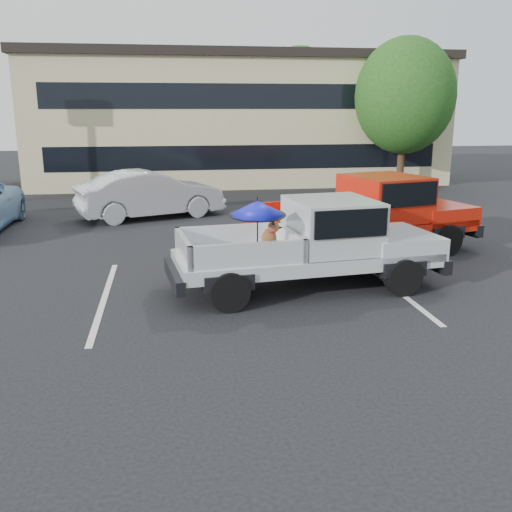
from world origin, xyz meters
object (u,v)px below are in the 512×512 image
(red_pickup, at_px, (378,211))
(silver_sedan, at_px, (151,194))
(tree_back, at_px, (299,95))
(tree_right, at_px, (405,96))
(silver_pickup, at_px, (321,239))

(red_pickup, relative_size, silver_sedan, 1.30)
(tree_back, height_order, silver_sedan, tree_back)
(tree_right, relative_size, silver_pickup, 1.15)
(tree_back, bearing_deg, silver_pickup, -101.69)
(silver_pickup, bearing_deg, silver_sedan, 106.77)
(tree_right, bearing_deg, red_pickup, -115.21)
(tree_back, xyz_separation_m, silver_pickup, (-4.55, -21.98, -3.36))
(tree_right, bearing_deg, silver_pickup, -118.37)
(tree_right, distance_m, silver_pickup, 16.20)
(tree_back, xyz_separation_m, red_pickup, (-2.28, -19.22, -3.32))
(tree_right, height_order, tree_back, tree_back)
(tree_right, height_order, red_pickup, tree_right)
(tree_right, bearing_deg, tree_back, 110.56)
(tree_back, bearing_deg, red_pickup, -96.77)
(tree_right, xyz_separation_m, red_pickup, (-5.28, -11.22, -3.11))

